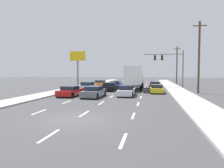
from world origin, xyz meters
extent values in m
plane|color=#3D3D3F|center=(0.00, 25.00, 0.00)|extent=(140.00, 140.00, 0.00)
cube|color=#9E9E99|center=(8.39, 20.00, 0.07)|extent=(2.87, 80.00, 0.14)
cube|color=#9E9E99|center=(-8.39, 20.00, 0.07)|extent=(2.87, 80.00, 0.14)
cube|color=silver|center=(-3.40, 1.63, 0.00)|extent=(0.14, 2.00, 0.01)
cube|color=silver|center=(-3.40, 6.63, 0.00)|extent=(0.14, 2.00, 0.01)
cube|color=silver|center=(-3.40, 11.63, 0.00)|extent=(0.14, 2.00, 0.01)
cube|color=silver|center=(-3.40, 16.63, 0.00)|extent=(0.14, 2.00, 0.01)
cube|color=silver|center=(-3.40, 21.63, 0.00)|extent=(0.14, 2.00, 0.01)
cube|color=silver|center=(-3.40, 26.63, 0.00)|extent=(0.14, 2.00, 0.01)
cube|color=silver|center=(-3.40, 31.63, 0.00)|extent=(0.14, 2.00, 0.01)
cube|color=silver|center=(-3.40, 36.63, 0.00)|extent=(0.14, 2.00, 0.01)
cube|color=silver|center=(-3.40, 41.63, 0.00)|extent=(0.14, 2.00, 0.01)
cube|color=silver|center=(-3.40, 46.63, 0.00)|extent=(0.14, 2.00, 0.01)
cube|color=silver|center=(-3.40, 51.63, 0.00)|extent=(0.14, 2.00, 0.01)
cube|color=silver|center=(0.00, -3.37, 0.00)|extent=(0.14, 2.00, 0.01)
cube|color=silver|center=(0.00, 1.63, 0.00)|extent=(0.14, 2.00, 0.01)
cube|color=silver|center=(0.00, 6.63, 0.00)|extent=(0.14, 2.00, 0.01)
cube|color=silver|center=(0.00, 11.63, 0.00)|extent=(0.14, 2.00, 0.01)
cube|color=silver|center=(0.00, 16.63, 0.00)|extent=(0.14, 2.00, 0.01)
cube|color=silver|center=(0.00, 21.63, 0.00)|extent=(0.14, 2.00, 0.01)
cube|color=silver|center=(0.00, 26.63, 0.00)|extent=(0.14, 2.00, 0.01)
cube|color=silver|center=(0.00, 31.63, 0.00)|extent=(0.14, 2.00, 0.01)
cube|color=silver|center=(0.00, 36.63, 0.00)|extent=(0.14, 2.00, 0.01)
cube|color=silver|center=(0.00, 41.63, 0.00)|extent=(0.14, 2.00, 0.01)
cube|color=silver|center=(0.00, 46.63, 0.00)|extent=(0.14, 2.00, 0.01)
cube|color=silver|center=(0.00, 51.63, 0.00)|extent=(0.14, 2.00, 0.01)
cube|color=silver|center=(3.40, -3.37, 0.00)|extent=(0.14, 2.00, 0.01)
cube|color=silver|center=(3.40, 1.63, 0.00)|extent=(0.14, 2.00, 0.01)
cube|color=silver|center=(3.40, 6.63, 0.00)|extent=(0.14, 2.00, 0.01)
cube|color=silver|center=(3.40, 11.63, 0.00)|extent=(0.14, 2.00, 0.01)
cube|color=silver|center=(3.40, 16.63, 0.00)|extent=(0.14, 2.00, 0.01)
cube|color=silver|center=(3.40, 21.63, 0.00)|extent=(0.14, 2.00, 0.01)
cube|color=silver|center=(3.40, 26.63, 0.00)|extent=(0.14, 2.00, 0.01)
cube|color=silver|center=(3.40, 31.63, 0.00)|extent=(0.14, 2.00, 0.01)
cube|color=silver|center=(3.40, 36.63, 0.00)|extent=(0.14, 2.00, 0.01)
cube|color=silver|center=(3.40, 41.63, 0.00)|extent=(0.14, 2.00, 0.01)
cube|color=silver|center=(3.40, 46.63, 0.00)|extent=(0.14, 2.00, 0.01)
cube|color=silver|center=(3.40, 51.63, 0.00)|extent=(0.14, 2.00, 0.01)
cube|color=orange|center=(-5.03, 26.35, 0.48)|extent=(1.90, 4.25, 0.68)
cube|color=#192333|center=(-5.03, 26.42, 1.05)|extent=(1.65, 1.96, 0.45)
cylinder|color=black|center=(-5.88, 27.93, 0.32)|extent=(0.23, 0.64, 0.64)
cylinder|color=black|center=(-4.15, 27.91, 0.32)|extent=(0.23, 0.64, 0.64)
cylinder|color=black|center=(-5.92, 24.80, 0.32)|extent=(0.23, 0.64, 0.64)
cylinder|color=black|center=(-4.19, 24.78, 0.32)|extent=(0.23, 0.64, 0.64)
cube|color=#B7BABF|center=(-5.16, 18.89, 0.46)|extent=(1.87, 4.53, 0.65)
cube|color=#192333|center=(-5.16, 18.82, 1.06)|extent=(1.64, 2.06, 0.53)
cylinder|color=black|center=(-6.03, 20.59, 0.32)|extent=(0.22, 0.64, 0.64)
cylinder|color=black|center=(-4.30, 20.60, 0.32)|extent=(0.22, 0.64, 0.64)
cylinder|color=black|center=(-6.01, 17.18, 0.32)|extent=(0.22, 0.64, 0.64)
cylinder|color=black|center=(-4.28, 17.18, 0.32)|extent=(0.22, 0.64, 0.64)
cube|color=red|center=(-4.95, 11.40, 0.46)|extent=(1.96, 4.39, 0.63)
cube|color=#192333|center=(-4.96, 11.26, 0.99)|extent=(1.69, 1.91, 0.43)
cylinder|color=black|center=(-5.81, 13.05, 0.32)|extent=(0.23, 0.64, 0.64)
cylinder|color=black|center=(-4.04, 13.02, 0.32)|extent=(0.23, 0.64, 0.64)
cylinder|color=black|center=(-5.86, 9.79, 0.32)|extent=(0.23, 0.64, 0.64)
cylinder|color=black|center=(-4.10, 9.76, 0.32)|extent=(0.23, 0.64, 0.64)
cube|color=#1E389E|center=(-1.83, 25.41, 0.43)|extent=(1.83, 4.14, 0.59)
cube|color=#192333|center=(-1.83, 25.24, 0.96)|extent=(1.59, 1.99, 0.47)
cylinder|color=black|center=(-2.64, 26.93, 0.32)|extent=(0.23, 0.64, 0.64)
cylinder|color=black|center=(-0.98, 26.91, 0.32)|extent=(0.23, 0.64, 0.64)
cylinder|color=black|center=(-2.67, 23.90, 0.32)|extent=(0.23, 0.64, 0.64)
cylinder|color=black|center=(-1.01, 23.88, 0.32)|extent=(0.23, 0.64, 0.64)
cube|color=black|center=(-1.64, 18.95, 0.44)|extent=(1.85, 4.13, 0.60)
cube|color=#192333|center=(-1.64, 18.77, 1.01)|extent=(1.60, 2.10, 0.55)
cylinder|color=black|center=(-2.44, 20.46, 0.32)|extent=(0.23, 0.64, 0.64)
cylinder|color=black|center=(-0.79, 20.43, 0.32)|extent=(0.23, 0.64, 0.64)
cylinder|color=black|center=(-2.49, 17.46, 0.32)|extent=(0.23, 0.64, 0.64)
cylinder|color=black|center=(-0.84, 17.43, 0.32)|extent=(0.23, 0.64, 0.64)
cube|color=slate|center=(-1.92, 10.88, 0.47)|extent=(1.96, 4.56, 0.66)
cube|color=#192333|center=(-1.92, 10.94, 1.02)|extent=(1.68, 2.14, 0.45)
cylinder|color=black|center=(-2.76, 12.61, 0.32)|extent=(0.23, 0.64, 0.64)
cylinder|color=black|center=(-1.02, 12.57, 0.32)|extent=(0.23, 0.64, 0.64)
cylinder|color=black|center=(-2.83, 9.19, 0.32)|extent=(0.23, 0.64, 0.64)
cylinder|color=black|center=(-1.09, 9.15, 0.32)|extent=(0.23, 0.64, 0.64)
cube|color=white|center=(1.83, 20.85, 2.33)|extent=(2.49, 6.77, 2.76)
cube|color=red|center=(1.82, 17.48, 2.47)|extent=(2.22, 0.05, 0.36)
cube|color=#141E4C|center=(1.84, 25.34, 1.45)|extent=(2.37, 2.23, 2.30)
cylinder|color=black|center=(0.66, 25.34, 0.48)|extent=(0.30, 0.96, 0.96)
cylinder|color=black|center=(3.03, 25.33, 0.48)|extent=(0.30, 0.96, 0.96)
cylinder|color=black|center=(0.64, 19.50, 0.48)|extent=(0.30, 0.96, 0.96)
cylinder|color=black|center=(3.01, 19.49, 0.48)|extent=(0.30, 0.96, 0.96)
cube|color=white|center=(1.60, 13.00, 0.45)|extent=(1.78, 4.62, 0.63)
cube|color=#192333|center=(1.60, 12.86, 1.02)|extent=(1.56, 2.39, 0.51)
cylinder|color=black|center=(0.80, 14.76, 0.32)|extent=(0.22, 0.64, 0.64)
cylinder|color=black|center=(2.43, 14.75, 0.32)|extent=(0.22, 0.64, 0.64)
cylinder|color=black|center=(0.77, 11.25, 0.32)|extent=(0.22, 0.64, 0.64)
cylinder|color=black|center=(2.41, 11.24, 0.32)|extent=(0.22, 0.64, 0.64)
cube|color=maroon|center=(5.18, 25.16, 0.44)|extent=(1.88, 4.37, 0.60)
cube|color=#192333|center=(5.18, 24.95, 0.95)|extent=(1.61, 1.93, 0.41)
cylinder|color=black|center=(4.38, 26.79, 0.32)|extent=(0.23, 0.64, 0.64)
cylinder|color=black|center=(6.05, 26.76, 0.32)|extent=(0.23, 0.64, 0.64)
cylinder|color=black|center=(4.32, 23.56, 0.32)|extent=(0.23, 0.64, 0.64)
cylinder|color=black|center=(5.98, 23.53, 0.32)|extent=(0.23, 0.64, 0.64)
cube|color=yellow|center=(5.29, 17.01, 0.43)|extent=(1.72, 4.06, 0.59)
cube|color=#192333|center=(5.29, 16.84, 0.94)|extent=(1.51, 1.97, 0.43)
cylinder|color=black|center=(4.49, 18.48, 0.32)|extent=(0.22, 0.64, 0.64)
cylinder|color=black|center=(6.08, 18.48, 0.32)|extent=(0.22, 0.64, 0.64)
cylinder|color=black|center=(4.50, 15.53, 0.32)|extent=(0.22, 0.64, 0.64)
cylinder|color=black|center=(6.09, 15.53, 0.32)|extent=(0.22, 0.64, 0.64)
cylinder|color=#595B56|center=(10.37, 28.78, 3.44)|extent=(0.20, 0.20, 6.89)
cylinder|color=#595B56|center=(6.76, 28.78, 6.20)|extent=(7.22, 0.14, 0.14)
cube|color=black|center=(6.52, 28.78, 5.55)|extent=(0.40, 0.56, 0.95)
sphere|color=red|center=(6.52, 28.47, 5.85)|extent=(0.20, 0.20, 0.20)
sphere|color=orange|center=(6.52, 28.47, 5.55)|extent=(0.20, 0.20, 0.20)
sphere|color=green|center=(6.52, 28.47, 5.25)|extent=(0.20, 0.20, 0.20)
cube|color=black|center=(5.20, 28.78, 5.55)|extent=(0.40, 0.56, 0.95)
sphere|color=red|center=(5.20, 28.47, 5.85)|extent=(0.20, 0.20, 0.20)
sphere|color=orange|center=(5.20, 28.47, 5.55)|extent=(0.20, 0.20, 0.20)
sphere|color=green|center=(5.20, 28.47, 5.25)|extent=(0.20, 0.20, 0.20)
cylinder|color=brown|center=(10.79, 17.67, 4.81)|extent=(0.28, 0.28, 9.62)
cube|color=brown|center=(10.79, 17.67, 9.02)|extent=(1.80, 0.12, 0.12)
cylinder|color=brown|center=(10.55, 40.02, 4.48)|extent=(0.28, 0.28, 8.96)
cube|color=brown|center=(10.55, 40.02, 8.36)|extent=(1.80, 0.12, 0.12)
cylinder|color=slate|center=(-11.47, 31.70, 2.66)|extent=(0.36, 0.36, 5.33)
cube|color=yellow|center=(-11.47, 31.70, 6.34)|extent=(3.57, 0.20, 2.03)
camera|label=1|loc=(4.53, -11.92, 2.92)|focal=33.20mm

